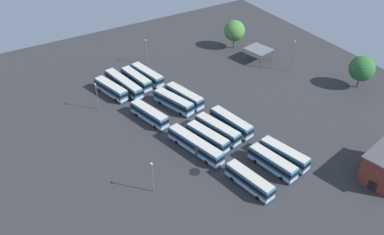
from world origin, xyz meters
The scene contains 25 objects.
ground_plane centered at (0.00, 0.00, 0.00)m, with size 126.63×126.63×0.00m, color #333335.
bus_row0_slot0 centered at (-21.77, -10.43, 1.79)m, with size 11.70×5.17×3.37m.
bus_row0_slot1 centered at (-22.49, -6.60, 1.79)m, with size 11.65×4.63×3.37m.
bus_row0_slot3 centered at (-24.27, 0.81, 1.79)m, with size 11.43×4.43×3.37m.
bus_row1_slot0 centered at (-6.53, -7.53, 1.79)m, with size 12.24×4.53×3.37m.
bus_row1_slot1 centered at (-7.07, -3.31, 1.79)m, with size 12.41×5.32×3.37m.
bus_row1_slot2 centered at (-8.35, 0.31, 1.79)m, with size 11.49×5.16×3.37m.
bus_row1_slot3 centered at (-9.31, 4.07, 1.79)m, with size 15.30×5.95×3.37m.
bus_row2_slot0 centered at (9.17, -3.98, 1.79)m, with size 12.24×5.16×3.37m.
bus_row2_slot1 centered at (8.30, -0.29, 1.79)m, with size 12.20×5.78×3.37m.
bus_row2_slot3 centered at (6.53, 7.43, 1.79)m, with size 11.78×5.23×3.37m.
bus_row3_slot0 centered at (24.17, -0.69, 1.79)m, with size 12.36×4.76×3.37m.
bus_row3_slot1 centered at (23.64, 2.89, 1.79)m, with size 11.89×4.29×3.37m.
bus_row3_slot2 centered at (23.01, 6.94, 1.79)m, with size 15.32×4.96×3.37m.
bus_row3_slot3 centered at (22.31, 10.82, 1.79)m, with size 11.79×5.34×3.37m.
maintenance_shelter centered at (17.70, -34.91, 3.63)m, with size 8.22×7.61×3.85m.
lamp_post_far_corner centered at (-15.44, 17.57, 4.09)m, with size 0.56×0.28×7.36m.
lamp_post_by_building centered at (32.90, -4.99, 4.41)m, with size 0.56×0.28×8.00m.
lamp_post_near_entrance centered at (7.25, -38.98, 5.22)m, with size 0.56×0.28×9.59m.
lamp_post_mid_lot centered at (17.53, 16.26, 4.19)m, with size 0.56×0.28×7.55m.
tree_northwest centered at (-9.10, -48.32, 5.83)m, with size 6.84×6.84×9.26m.
tree_northeast centered at (28.41, -33.62, 5.99)m, with size 6.60×6.60×9.30m.
puddle_back_corner centered at (-14.85, 7.68, 0.00)m, with size 2.41×2.41×0.01m, color black.
puddle_near_shelter centered at (-23.75, -1.26, 0.00)m, with size 2.76×2.76×0.01m, color black.
puddle_between_rows centered at (24.71, 4.89, 0.00)m, with size 2.39×2.39×0.01m, color black.
Camera 1 is at (-69.50, 41.59, 59.46)m, focal length 39.04 mm.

